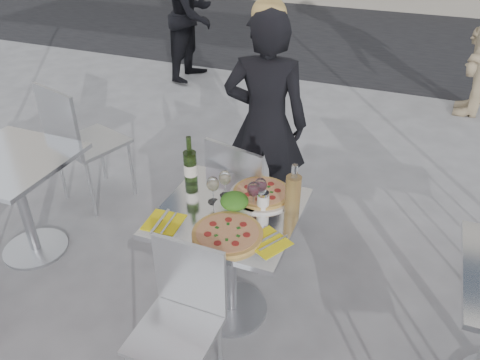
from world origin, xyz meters
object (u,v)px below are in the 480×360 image
at_px(sugar_shaker, 263,201).
at_px(wineglass_white_b, 225,179).
at_px(side_table_left, 17,186).
at_px(side_chair_lfar, 78,137).
at_px(wineglass_red_a, 254,190).
at_px(salad_plate, 234,202).
at_px(wine_bottle, 190,166).
at_px(woman_diner, 265,124).
at_px(pizza_near, 227,234).
at_px(carafe, 293,194).
at_px(wineglass_white_a, 213,185).
at_px(napkin_right, 268,242).
at_px(chair_near, 182,310).
at_px(chair_far, 244,192).
at_px(pedestrian_a, 193,14).
at_px(napkin_left, 164,222).
at_px(wineglass_red_b, 261,186).
at_px(main_table, 230,241).
at_px(pizza_far, 262,193).

distance_m(sugar_shaker, wineglass_white_b, 0.25).
xyz_separation_m(side_table_left, wineglass_white_b, (1.42, 0.12, 0.32)).
relative_size(side_chair_lfar, wineglass_red_a, 6.39).
distance_m(salad_plate, wine_bottle, 0.36).
bearing_deg(woman_diner, pizza_near, 88.77).
height_order(woman_diner, pizza_near, woman_diner).
xyz_separation_m(carafe, wineglass_white_a, (-0.42, -0.06, -0.01)).
bearing_deg(carafe, napkin_right, -98.46).
distance_m(side_chair_lfar, wineglass_white_b, 1.55).
bearing_deg(chair_near, sugar_shaker, 71.22).
height_order(chair_far, sugar_shaker, chair_far).
bearing_deg(wineglass_white_b, pedestrian_a, 119.02).
xyz_separation_m(chair_far, napkin_left, (-0.17, -0.70, 0.21)).
xyz_separation_m(wine_bottle, napkin_right, (0.58, -0.34, -0.11)).
xyz_separation_m(wineglass_white_b, wineglass_red_a, (0.18, -0.05, 0.00)).
height_order(side_chair_lfar, wine_bottle, wine_bottle).
bearing_deg(sugar_shaker, napkin_left, -146.00).
xyz_separation_m(side_table_left, wineglass_red_b, (1.63, 0.12, 0.32)).
height_order(side_table_left, pedestrian_a, pedestrian_a).
relative_size(wineglass_red_a, napkin_left, 0.79).
bearing_deg(wineglass_red_b, chair_far, 122.66).
relative_size(chair_near, side_chair_lfar, 0.82).
bearing_deg(salad_plate, chair_far, 104.99).
distance_m(chair_far, wineglass_white_a, 0.55).
bearing_deg(wineglass_red_a, napkin_right, -56.36).
xyz_separation_m(chair_far, pedestrian_a, (-1.90, 3.12, 0.28)).
bearing_deg(carafe, side_table_left, -176.90).
bearing_deg(woman_diner, side_chair_lfar, 1.96).
bearing_deg(wine_bottle, chair_far, 57.56).
bearing_deg(woman_diner, salad_plate, 87.88).
bearing_deg(main_table, side_table_left, 180.00).
xyz_separation_m(chair_near, napkin_right, (0.31, 0.33, 0.27)).
xyz_separation_m(side_chair_lfar, salad_plate, (1.53, -0.61, 0.19)).
xyz_separation_m(chair_far, woman_diner, (-0.03, 0.48, 0.26)).
bearing_deg(wineglass_red_b, pedestrian_a, 121.52).
distance_m(sugar_shaker, wineglass_red_a, 0.08).
bearing_deg(wine_bottle, wineglass_red_b, -6.07).
bearing_deg(wineglass_red_b, main_table, -137.07).
height_order(pizza_far, wineglass_red_b, wineglass_red_b).
bearing_deg(salad_plate, side_chair_lfar, 158.17).
height_order(wineglass_white_b, napkin_right, wineglass_white_b).
relative_size(main_table, napkin_right, 3.05).
bearing_deg(main_table, chair_near, -94.81).
bearing_deg(pizza_near, salad_plate, 103.54).
relative_size(salad_plate, sugar_shaker, 2.06).
bearing_deg(carafe, side_chair_lfar, 163.41).
bearing_deg(wineglass_red_a, wine_bottle, 167.33).
distance_m(main_table, wineglass_white_a, 0.34).
relative_size(pizza_far, wineglass_red_b, 2.25).
relative_size(main_table, wineglass_white_b, 4.76).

